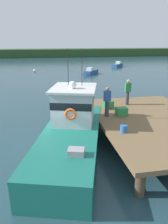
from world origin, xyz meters
TOP-DOWN VIEW (x-y plane):
  - ground_plane at (0.00, 0.00)m, footprint 200.00×200.00m
  - dock at (4.80, 0.00)m, footprint 6.00×9.00m
  - main_fishing_boat at (0.36, -0.24)m, footprint 4.66×9.92m
  - crate_single_far at (3.24, 0.83)m, footprint 0.62×0.47m
  - crate_stack_mid_dock at (2.88, 2.26)m, footprint 0.72×0.63m
  - bait_bucket at (2.55, -1.37)m, footprint 0.32×0.32m
  - deckhand_by_the_boat at (2.41, 0.89)m, footprint 0.36×0.22m
  - deckhand_further_back at (4.34, 2.82)m, footprint 0.36×0.22m
  - moored_boat_off_the_point at (6.40, 23.68)m, footprint 3.12×3.88m
  - moored_boat_near_channel at (13.89, 32.41)m, footprint 3.34×3.77m
  - mooring_buoy_inshore at (0.94, 9.52)m, footprint 0.36×0.36m
  - mooring_buoy_channel_marker at (-2.37, 27.87)m, footprint 0.47×0.47m
  - far_shoreline at (0.00, 62.00)m, footprint 120.00×8.00m

SIDE VIEW (x-z plane):
  - ground_plane at x=0.00m, z-range 0.00..0.00m
  - mooring_buoy_inshore at x=0.94m, z-range 0.00..0.36m
  - mooring_buoy_channel_marker at x=-2.37m, z-range 0.00..0.47m
  - moored_boat_off_the_point at x=6.40m, z-range -0.17..0.90m
  - moored_boat_near_channel at x=13.89m, z-range -0.17..0.90m
  - main_fishing_boat at x=0.36m, z-range -1.39..3.41m
  - dock at x=4.80m, z-range 0.47..1.67m
  - far_shoreline at x=0.00m, z-range 0.00..2.40m
  - bait_bucket at x=2.55m, z-range 1.20..1.54m
  - crate_single_far at x=3.24m, z-range 1.20..1.65m
  - crate_stack_mid_dock at x=2.88m, z-range 1.20..1.66m
  - deckhand_by_the_boat at x=2.41m, z-range 1.24..2.87m
  - deckhand_further_back at x=4.34m, z-range 1.24..2.87m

